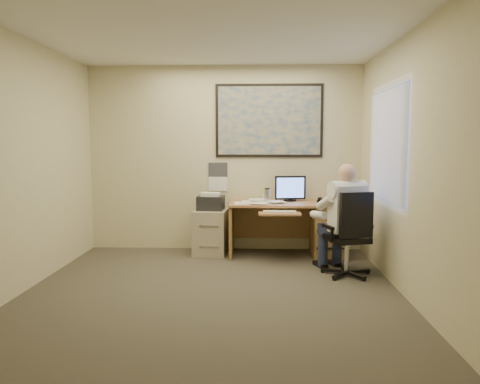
{
  "coord_description": "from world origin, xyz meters",
  "views": [
    {
      "loc": [
        0.47,
        -4.63,
        1.58
      ],
      "look_at": [
        0.26,
        1.3,
        0.95
      ],
      "focal_mm": 35.0,
      "sensor_mm": 36.0,
      "label": 1
    }
  ],
  "objects_px": {
    "filing_cabinet": "(211,228)",
    "person": "(347,220)",
    "office_chair": "(346,252)",
    "desk": "(310,224)"
  },
  "relations": [
    {
      "from": "desk",
      "to": "filing_cabinet",
      "type": "xyz_separation_m",
      "value": [
        -1.41,
        0.02,
        -0.07
      ]
    },
    {
      "from": "office_chair",
      "to": "desk",
      "type": "bearing_deg",
      "value": 90.64
    },
    {
      "from": "filing_cabinet",
      "to": "person",
      "type": "relative_size",
      "value": 0.66
    },
    {
      "from": "filing_cabinet",
      "to": "person",
      "type": "height_order",
      "value": "person"
    },
    {
      "from": "desk",
      "to": "filing_cabinet",
      "type": "distance_m",
      "value": 1.41
    },
    {
      "from": "desk",
      "to": "person",
      "type": "distance_m",
      "value": 1.06
    },
    {
      "from": "office_chair",
      "to": "person",
      "type": "bearing_deg",
      "value": 64.84
    },
    {
      "from": "desk",
      "to": "office_chair",
      "type": "xyz_separation_m",
      "value": [
        0.31,
        -1.06,
        -0.14
      ]
    },
    {
      "from": "desk",
      "to": "office_chair",
      "type": "distance_m",
      "value": 1.12
    },
    {
      "from": "desk",
      "to": "person",
      "type": "bearing_deg",
      "value": -71.94
    }
  ]
}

